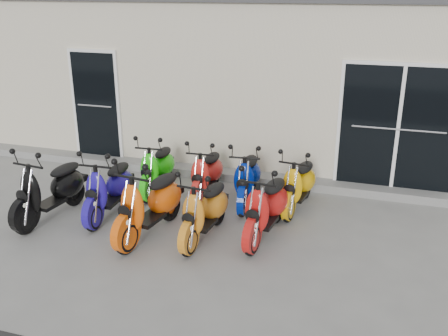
{
  "coord_description": "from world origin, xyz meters",
  "views": [
    {
      "loc": [
        2.23,
        -6.49,
        3.49
      ],
      "look_at": [
        0.0,
        0.6,
        0.75
      ],
      "focal_mm": 40.0,
      "sensor_mm": 36.0,
      "label": 1
    }
  ],
  "objects_px": {
    "scooter_back_green": "(157,162)",
    "scooter_back_blue": "(247,171)",
    "scooter_back_red": "(207,167)",
    "scooter_back_yellow": "(299,177)",
    "scooter_front_orange_b": "(205,202)",
    "scooter_front_blue": "(109,181)",
    "scooter_front_orange_a": "(150,195)",
    "scooter_front_black": "(50,181)",
    "scooter_front_red": "(267,199)"
  },
  "relations": [
    {
      "from": "scooter_back_green",
      "to": "scooter_back_blue",
      "type": "xyz_separation_m",
      "value": [
        1.65,
        -0.01,
        0.01
      ]
    },
    {
      "from": "scooter_back_red",
      "to": "scooter_back_yellow",
      "type": "xyz_separation_m",
      "value": [
        1.59,
        -0.0,
        0.0
      ]
    },
    {
      "from": "scooter_front_orange_b",
      "to": "scooter_front_blue",
      "type": "bearing_deg",
      "value": 175.17
    },
    {
      "from": "scooter_front_blue",
      "to": "scooter_front_orange_a",
      "type": "bearing_deg",
      "value": -27.49
    },
    {
      "from": "scooter_front_orange_b",
      "to": "scooter_back_red",
      "type": "distance_m",
      "value": 1.5
    },
    {
      "from": "scooter_back_green",
      "to": "scooter_back_yellow",
      "type": "distance_m",
      "value": 2.51
    },
    {
      "from": "scooter_back_red",
      "to": "scooter_front_black",
      "type": "bearing_deg",
      "value": -146.06
    },
    {
      "from": "scooter_front_orange_a",
      "to": "scooter_back_yellow",
      "type": "relative_size",
      "value": 1.16
    },
    {
      "from": "scooter_front_orange_a",
      "to": "scooter_back_blue",
      "type": "relative_size",
      "value": 1.13
    },
    {
      "from": "scooter_front_red",
      "to": "scooter_back_red",
      "type": "distance_m",
      "value": 1.71
    },
    {
      "from": "scooter_front_black",
      "to": "scooter_front_orange_a",
      "type": "xyz_separation_m",
      "value": [
        1.73,
        -0.06,
        0.02
      ]
    },
    {
      "from": "scooter_front_orange_a",
      "to": "scooter_front_orange_b",
      "type": "xyz_separation_m",
      "value": [
        0.79,
        0.13,
        -0.08
      ]
    },
    {
      "from": "scooter_front_black",
      "to": "scooter_back_red",
      "type": "height_order",
      "value": "scooter_front_black"
    },
    {
      "from": "scooter_front_black",
      "to": "scooter_back_green",
      "type": "xyz_separation_m",
      "value": [
        1.13,
        1.49,
        -0.06
      ]
    },
    {
      "from": "scooter_back_yellow",
      "to": "scooter_back_green",
      "type": "bearing_deg",
      "value": -173.06
    },
    {
      "from": "scooter_front_blue",
      "to": "scooter_front_orange_b",
      "type": "distance_m",
      "value": 1.73
    },
    {
      "from": "scooter_front_orange_b",
      "to": "scooter_back_blue",
      "type": "xyz_separation_m",
      "value": [
        0.26,
        1.4,
        0.0
      ]
    },
    {
      "from": "scooter_front_red",
      "to": "scooter_back_red",
      "type": "height_order",
      "value": "scooter_front_red"
    },
    {
      "from": "scooter_back_red",
      "to": "scooter_back_yellow",
      "type": "bearing_deg",
      "value": -2.37
    },
    {
      "from": "scooter_back_red",
      "to": "scooter_back_blue",
      "type": "bearing_deg",
      "value": -3.92
    },
    {
      "from": "scooter_back_blue",
      "to": "scooter_back_yellow",
      "type": "height_order",
      "value": "scooter_back_blue"
    },
    {
      "from": "scooter_front_red",
      "to": "scooter_back_yellow",
      "type": "relative_size",
      "value": 1.08
    },
    {
      "from": "scooter_front_red",
      "to": "scooter_front_blue",
      "type": "bearing_deg",
      "value": -172.83
    },
    {
      "from": "scooter_front_red",
      "to": "scooter_back_yellow",
      "type": "bearing_deg",
      "value": 82.05
    },
    {
      "from": "scooter_front_red",
      "to": "scooter_back_green",
      "type": "xyz_separation_m",
      "value": [
        -2.22,
        1.1,
        -0.04
      ]
    },
    {
      "from": "scooter_front_orange_a",
      "to": "scooter_front_red",
      "type": "bearing_deg",
      "value": 23.48
    },
    {
      "from": "scooter_back_green",
      "to": "scooter_back_blue",
      "type": "relative_size",
      "value": 0.98
    },
    {
      "from": "scooter_back_yellow",
      "to": "scooter_back_blue",
      "type": "bearing_deg",
      "value": -171.98
    },
    {
      "from": "scooter_front_black",
      "to": "scooter_back_green",
      "type": "bearing_deg",
      "value": 58.6
    },
    {
      "from": "scooter_front_black",
      "to": "scooter_front_orange_a",
      "type": "bearing_deg",
      "value": 3.83
    },
    {
      "from": "scooter_front_orange_b",
      "to": "scooter_back_yellow",
      "type": "distance_m",
      "value": 1.81
    },
    {
      "from": "scooter_front_black",
      "to": "scooter_back_blue",
      "type": "distance_m",
      "value": 3.15
    },
    {
      "from": "scooter_front_orange_b",
      "to": "scooter_back_red",
      "type": "height_order",
      "value": "scooter_front_orange_b"
    },
    {
      "from": "scooter_front_red",
      "to": "scooter_back_blue",
      "type": "distance_m",
      "value": 1.23
    },
    {
      "from": "scooter_front_black",
      "to": "scooter_front_orange_a",
      "type": "relative_size",
      "value": 0.97
    },
    {
      "from": "scooter_front_blue",
      "to": "scooter_back_red",
      "type": "bearing_deg",
      "value": 40.08
    },
    {
      "from": "scooter_front_orange_b",
      "to": "scooter_front_red",
      "type": "relative_size",
      "value": 0.94
    },
    {
      "from": "scooter_front_red",
      "to": "scooter_back_yellow",
      "type": "xyz_separation_m",
      "value": [
        0.29,
        1.11,
        -0.05
      ]
    },
    {
      "from": "scooter_front_black",
      "to": "scooter_back_yellow",
      "type": "relative_size",
      "value": 1.12
    },
    {
      "from": "scooter_back_yellow",
      "to": "scooter_back_red",
      "type": "bearing_deg",
      "value": -173.29
    },
    {
      "from": "scooter_front_black",
      "to": "scooter_front_red",
      "type": "relative_size",
      "value": 1.03
    },
    {
      "from": "scooter_back_red",
      "to": "scooter_back_blue",
      "type": "relative_size",
      "value": 0.97
    },
    {
      "from": "scooter_front_orange_a",
      "to": "scooter_back_green",
      "type": "bearing_deg",
      "value": 119.27
    },
    {
      "from": "scooter_back_green",
      "to": "scooter_front_orange_a",
      "type": "bearing_deg",
      "value": -73.56
    },
    {
      "from": "scooter_back_blue",
      "to": "scooter_front_blue",
      "type": "bearing_deg",
      "value": -156.7
    },
    {
      "from": "scooter_front_orange_a",
      "to": "scooter_front_red",
      "type": "height_order",
      "value": "scooter_front_orange_a"
    },
    {
      "from": "scooter_back_green",
      "to": "scooter_front_black",
      "type": "bearing_deg",
      "value": -131.77
    },
    {
      "from": "scooter_front_blue",
      "to": "scooter_back_green",
      "type": "height_order",
      "value": "scooter_front_blue"
    },
    {
      "from": "scooter_front_orange_b",
      "to": "scooter_back_blue",
      "type": "relative_size",
      "value": 1.0
    },
    {
      "from": "scooter_front_blue",
      "to": "scooter_back_green",
      "type": "xyz_separation_m",
      "value": [
        0.31,
        1.13,
        -0.03
      ]
    }
  ]
}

